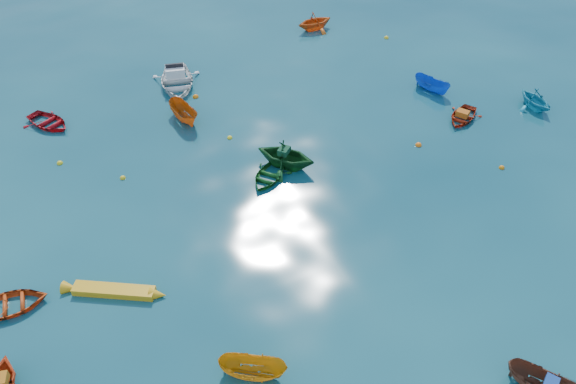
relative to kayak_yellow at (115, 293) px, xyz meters
name	(u,v)px	position (x,y,z in m)	size (l,w,h in m)	color
ground	(336,265)	(9.21, -2.59, 0.00)	(160.00, 160.00, 0.00)	#093444
sampan_yellow_mid	(253,375)	(3.84, -6.04, 0.00)	(0.97, 2.58, 1.00)	orange
dinghy_green_e	(269,178)	(8.95, 4.27, 0.00)	(1.95, 2.73, 0.57)	#125019
dinghy_cyan_se	(533,107)	(26.59, 3.72, 0.00)	(2.16, 2.51, 1.32)	#1C97B3
dinghy_red_nw	(11,308)	(-4.04, 1.01, 0.00)	(2.17, 3.03, 0.63)	#BB3C0F
sampan_orange_n	(185,120)	(6.61, 11.45, 0.00)	(1.10, 2.93, 1.13)	#C55B12
dinghy_green_n	(286,166)	(10.20, 4.82, 0.00)	(2.77, 3.21, 1.69)	#11491A
dinghy_red_ne	(462,119)	(21.74, 4.51, 0.00)	(1.93, 2.69, 0.56)	#9E250D
sampan_blue_far	(431,91)	(22.04, 8.04, 0.00)	(0.98, 2.59, 1.00)	blue
dinghy_red_far	(49,125)	(-0.85, 14.34, 0.00)	(2.17, 3.03, 0.63)	#A20D13
dinghy_orange_far	(315,29)	(19.40, 19.39, 0.00)	(2.45, 2.84, 1.49)	#DE5B14
kayak_yellow	(115,293)	(0.00, 0.00, 0.00)	(0.63, 4.17, 0.42)	gold
motorboat_white	(177,86)	(7.34, 15.53, 0.00)	(3.19, 4.46, 1.53)	white
tarp_blue_a	(551,384)	(13.09, -11.18, 0.67)	(0.60, 0.45, 0.29)	navy
tarp_green_b	(284,151)	(10.13, 4.90, 1.00)	(0.66, 0.50, 0.32)	#104124
tarp_orange_b	(463,113)	(21.65, 4.46, 0.45)	(0.71, 0.54, 0.34)	#C25A13
buoy_or_b	(502,168)	(20.65, -0.24, 0.00)	(0.31, 0.31, 0.31)	orange
buoy_ye_b	(123,178)	(2.00, 7.51, 0.00)	(0.30, 0.30, 0.30)	gold
buoy_or_c	(294,166)	(10.62, 4.67, 0.00)	(0.32, 0.32, 0.32)	orange
buoy_ye_c	(230,138)	(8.38, 8.56, 0.00)	(0.30, 0.30, 0.30)	yellow
buoy_or_d	(418,145)	(17.80, 3.37, 0.00)	(0.36, 0.36, 0.36)	orange
buoy_ye_d	(60,164)	(-0.82, 10.22, 0.00)	(0.33, 0.33, 0.33)	yellow
buoy_or_e	(196,97)	(8.00, 13.70, 0.00)	(0.38, 0.38, 0.38)	orange
buoy_ye_e	(386,38)	(23.59, 15.74, 0.00)	(0.35, 0.35, 0.35)	yellow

